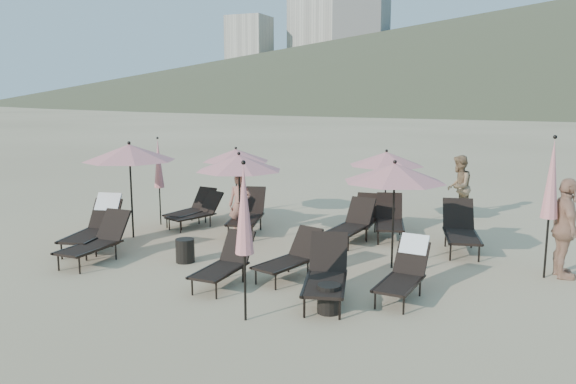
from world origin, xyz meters
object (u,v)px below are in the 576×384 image
at_px(lounger_10, 390,219).
at_px(lounger_12, 352,223).
at_px(umbrella_open_1, 239,163).
at_px(umbrella_open_3, 236,155).
at_px(umbrella_closed_0, 244,211).
at_px(side_table_1, 329,299).
at_px(beachgoer_c, 565,228).
at_px(umbrella_open_2, 395,173).
at_px(lounger_3, 290,257).
at_px(lounger_7, 192,208).
at_px(umbrella_closed_2, 159,164).
at_px(lounger_2, 225,263).
at_px(lounger_1, 96,240).
at_px(beachgoer_a, 240,205).
at_px(lounger_8, 247,213).
at_px(side_table_0, 185,251).
at_px(lounger_4, 326,273).
at_px(umbrella_open_4, 386,159).
at_px(umbrella_closed_1, 552,180).
at_px(lounger_6, 197,212).
at_px(lounger_9, 363,217).
at_px(umbrella_open_0, 129,153).
at_px(beachgoer_b, 459,187).
at_px(lounger_11, 461,229).
at_px(lounger_5, 405,270).

distance_m(lounger_10, lounger_12, 1.07).
distance_m(umbrella_open_1, umbrella_open_3, 2.80).
bearing_deg(umbrella_closed_0, side_table_1, 36.73).
xyz_separation_m(lounger_10, beachgoer_c, (3.72, -1.73, 0.50)).
distance_m(umbrella_open_1, umbrella_open_2, 3.69).
bearing_deg(lounger_12, lounger_3, -88.90).
height_order(lounger_7, umbrella_closed_2, umbrella_closed_2).
xyz_separation_m(lounger_2, umbrella_closed_2, (-4.00, 3.53, 1.22)).
xyz_separation_m(lounger_1, umbrella_open_2, (5.72, 2.01, 1.47)).
bearing_deg(beachgoer_a, lounger_8, 68.77).
relative_size(lounger_12, umbrella_closed_0, 0.70).
height_order(umbrella_closed_2, beachgoer_a, umbrella_closed_2).
bearing_deg(umbrella_closed_0, side_table_0, 139.34).
xyz_separation_m(lounger_4, lounger_7, (-5.24, 3.99, -0.05)).
distance_m(umbrella_open_4, beachgoer_a, 3.89).
bearing_deg(umbrella_closed_1, lounger_6, 173.55).
xyz_separation_m(lounger_12, side_table_1, (0.97, -4.36, -0.22)).
bearing_deg(side_table_1, umbrella_open_4, 95.52).
height_order(lounger_6, lounger_9, lounger_9).
bearing_deg(side_table_0, lounger_2, -31.42).
bearing_deg(lounger_9, umbrella_open_0, -156.69).
height_order(lounger_10, side_table_0, lounger_10).
relative_size(lounger_6, lounger_8, 0.84).
relative_size(lounger_12, beachgoer_b, 0.97).
bearing_deg(umbrella_closed_2, lounger_10, 10.68).
xyz_separation_m(lounger_8, lounger_11, (5.12, 0.40, -0.00)).
distance_m(umbrella_open_4, umbrella_closed_0, 6.78).
distance_m(lounger_5, lounger_6, 6.78).
xyz_separation_m(lounger_2, lounger_7, (-3.29, 3.98, 0.01)).
relative_size(umbrella_open_0, beachgoer_a, 1.53).
relative_size(lounger_12, umbrella_open_3, 0.86).
bearing_deg(lounger_2, umbrella_closed_2, 138.70).
relative_size(lounger_4, beachgoer_b, 1.05).
relative_size(side_table_1, beachgoer_c, 0.24).
relative_size(umbrella_open_0, beachgoer_c, 1.23).
bearing_deg(lounger_3, umbrella_closed_1, 39.15).
xyz_separation_m(lounger_12, umbrella_closed_1, (4.13, -1.09, 1.43)).
relative_size(lounger_7, umbrella_open_4, 0.79).
height_order(lounger_4, beachgoer_a, beachgoer_a).
xyz_separation_m(side_table_1, beachgoer_a, (-3.68, 3.87, 0.53)).
bearing_deg(lounger_9, umbrella_closed_2, -171.23).
relative_size(beachgoer_b, beachgoer_c, 0.93).
relative_size(lounger_11, umbrella_closed_1, 0.71).
relative_size(lounger_1, lounger_3, 1.06).
relative_size(lounger_11, beachgoer_c, 1.01).
xyz_separation_m(umbrella_closed_1, side_table_0, (-6.81, -1.86, -1.63)).
distance_m(lounger_2, side_table_1, 2.25).
xyz_separation_m(lounger_1, lounger_2, (3.16, -0.20, -0.04)).
relative_size(lounger_5, umbrella_open_1, 0.75).
height_order(lounger_9, umbrella_closed_2, umbrella_closed_2).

